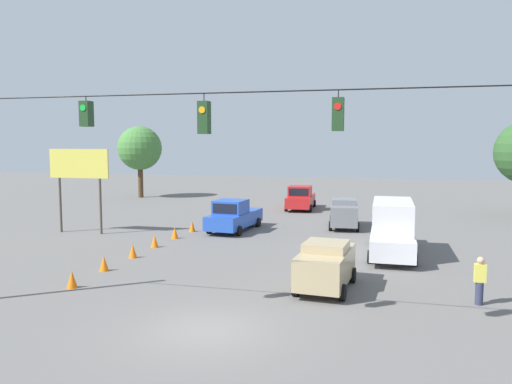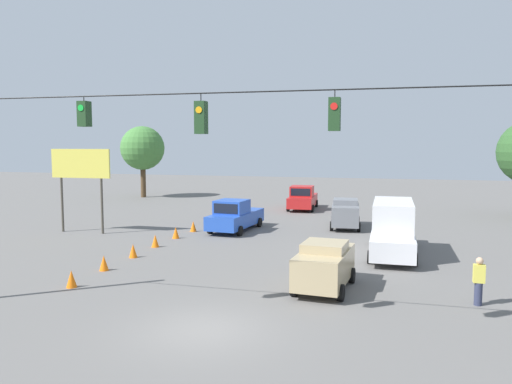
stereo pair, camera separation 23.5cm
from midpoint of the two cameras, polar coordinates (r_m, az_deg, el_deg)
name	(u,v)px [view 2 (the right image)]	position (r m, az deg, el deg)	size (l,w,h in m)	color
ground_plane	(204,330)	(16.40, -5.54, -15.41)	(140.00, 140.00, 0.00)	#605E5B
overhead_signal_span	(203,171)	(15.26, -5.59, 2.40)	(20.80, 0.38, 8.19)	slate
pickup_truck_blue_withflow_far	(235,216)	(33.46, -2.24, -2.78)	(2.71, 5.71, 2.12)	#234CB2
pickup_truck_red_withflow_deep	(303,198)	(44.23, 5.50, -0.74)	(2.47, 5.49, 2.12)	red
box_truck_white_oncoming_far	(393,228)	(27.13, 15.59, -4.03)	(2.38, 7.31, 2.88)	silver
sedan_tan_crossing_near	(325,265)	(20.43, 8.17, -8.22)	(2.30, 4.14, 1.93)	tan
sedan_grey_oncoming_deep	(345,213)	(35.07, 10.37, -2.36)	(2.24, 4.39, 2.01)	slate
traffic_cone_nearest	(71,279)	(21.92, -20.05, -9.30)	(0.43, 0.43, 0.71)	orange
traffic_cone_second	(104,263)	(24.24, -16.73, -7.77)	(0.43, 0.43, 0.71)	orange
traffic_cone_third	(133,251)	(26.51, -13.62, -6.54)	(0.43, 0.43, 0.71)	orange
traffic_cone_fourth	(155,241)	(28.83, -11.21, -5.51)	(0.43, 0.43, 0.71)	orange
traffic_cone_fifth	(176,233)	(31.20, -8.94, -4.62)	(0.43, 0.43, 0.71)	orange
traffic_cone_farthest	(193,226)	(33.42, -6.98, -3.91)	(0.43, 0.43, 0.71)	orange
roadside_billboard	(81,170)	(34.28, -19.22, 2.35)	(4.23, 0.16, 5.48)	#4C473D
pedestrian	(479,281)	(20.06, 24.42, -9.25)	(0.40, 0.28, 1.78)	#2D334C
tree_horizon_right	(143,148)	(55.02, -12.72, 4.88)	(4.69, 4.69, 7.65)	#4C3823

